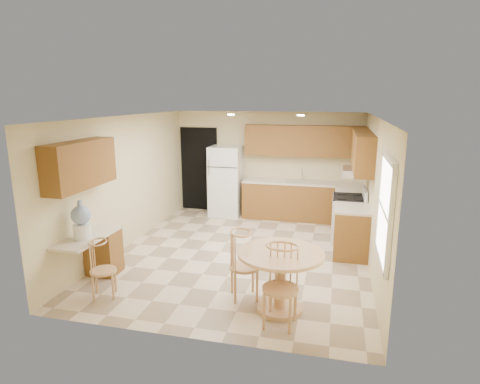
% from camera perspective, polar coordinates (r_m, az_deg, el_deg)
% --- Properties ---
extents(floor, '(5.50, 5.50, 0.00)m').
position_cam_1_polar(floor, '(7.51, 0.19, -8.77)').
color(floor, beige).
rests_on(floor, ground).
extents(ceiling, '(4.50, 5.50, 0.02)m').
position_cam_1_polar(ceiling, '(6.97, 0.21, 10.64)').
color(ceiling, white).
rests_on(ceiling, wall_back).
extents(wall_back, '(4.50, 0.02, 2.50)m').
position_cam_1_polar(wall_back, '(9.79, 3.93, 4.01)').
color(wall_back, '#CBBC89').
rests_on(wall_back, floor).
extents(wall_front, '(4.50, 0.02, 2.50)m').
position_cam_1_polar(wall_front, '(4.61, -7.78, -6.77)').
color(wall_front, '#CBBC89').
rests_on(wall_front, floor).
extents(wall_left, '(0.02, 5.50, 2.50)m').
position_cam_1_polar(wall_left, '(7.95, -15.79, 1.38)').
color(wall_left, '#CBBC89').
rests_on(wall_left, floor).
extents(wall_right, '(0.02, 5.50, 2.50)m').
position_cam_1_polar(wall_right, '(6.98, 18.47, -0.41)').
color(wall_right, '#CBBC89').
rests_on(wall_right, floor).
extents(doorway, '(0.90, 0.02, 2.10)m').
position_cam_1_polar(doorway, '(10.24, -5.82, 3.25)').
color(doorway, black).
rests_on(doorway, floor).
extents(base_cab_back, '(2.75, 0.60, 0.87)m').
position_cam_1_polar(base_cab_back, '(9.56, 8.72, -1.33)').
color(base_cab_back, brown).
rests_on(base_cab_back, floor).
extents(counter_back, '(2.75, 0.63, 0.04)m').
position_cam_1_polar(counter_back, '(9.45, 8.82, 1.34)').
color(counter_back, beige).
rests_on(counter_back, base_cab_back).
extents(base_cab_right_a, '(0.60, 0.59, 0.87)m').
position_cam_1_polar(base_cab_right_a, '(8.96, 15.25, -2.64)').
color(base_cab_right_a, brown).
rests_on(base_cab_right_a, floor).
extents(counter_right_a, '(0.63, 0.59, 0.04)m').
position_cam_1_polar(counter_right_a, '(8.85, 15.43, 0.19)').
color(counter_right_a, beige).
rests_on(counter_right_a, base_cab_right_a).
extents(base_cab_right_b, '(0.60, 0.80, 0.87)m').
position_cam_1_polar(base_cab_right_b, '(7.57, 15.51, -5.59)').
color(base_cab_right_b, brown).
rests_on(base_cab_right_b, floor).
extents(counter_right_b, '(0.63, 0.80, 0.04)m').
position_cam_1_polar(counter_right_b, '(7.44, 15.72, -2.27)').
color(counter_right_b, beige).
rests_on(counter_right_b, base_cab_right_b).
extents(upper_cab_back, '(2.75, 0.33, 0.70)m').
position_cam_1_polar(upper_cab_back, '(9.44, 9.10, 7.21)').
color(upper_cab_back, brown).
rests_on(upper_cab_back, wall_back).
extents(upper_cab_right, '(0.33, 2.42, 0.70)m').
position_cam_1_polar(upper_cab_right, '(8.06, 16.93, 5.79)').
color(upper_cab_right, brown).
rests_on(upper_cab_right, wall_right).
extents(upper_cab_left, '(0.33, 1.40, 0.70)m').
position_cam_1_polar(upper_cab_left, '(6.43, -21.74, 3.65)').
color(upper_cab_left, brown).
rests_on(upper_cab_left, wall_left).
extents(sink, '(0.78, 0.44, 0.01)m').
position_cam_1_polar(sink, '(9.45, 8.67, 1.48)').
color(sink, silver).
rests_on(sink, counter_back).
extents(range_hood, '(0.50, 0.76, 0.14)m').
position_cam_1_polar(range_hood, '(8.09, 16.14, 2.78)').
color(range_hood, silver).
rests_on(range_hood, upper_cab_right).
extents(desk_pedestal, '(0.48, 0.42, 0.72)m').
position_cam_1_polar(desk_pedestal, '(6.99, -18.80, -8.08)').
color(desk_pedestal, brown).
rests_on(desk_pedestal, floor).
extents(desk_top, '(0.50, 1.20, 0.04)m').
position_cam_1_polar(desk_top, '(6.56, -20.81, -6.02)').
color(desk_top, beige).
rests_on(desk_top, desk_pedestal).
extents(window, '(0.06, 1.12, 1.30)m').
position_cam_1_polar(window, '(5.14, 20.03, -2.44)').
color(window, white).
rests_on(window, wall_right).
extents(can_light_a, '(0.14, 0.14, 0.02)m').
position_cam_1_polar(can_light_a, '(8.26, -1.28, 10.95)').
color(can_light_a, white).
rests_on(can_light_a, ceiling).
extents(can_light_b, '(0.14, 0.14, 0.02)m').
position_cam_1_polar(can_light_b, '(8.01, 8.62, 10.73)').
color(can_light_b, white).
rests_on(can_light_b, ceiling).
extents(refrigerator, '(0.75, 0.73, 1.69)m').
position_cam_1_polar(refrigerator, '(9.73, -1.99, 1.56)').
color(refrigerator, white).
rests_on(refrigerator, floor).
extents(stove, '(0.65, 0.76, 1.09)m').
position_cam_1_polar(stove, '(8.30, 15.20, -3.65)').
color(stove, white).
rests_on(stove, floor).
extents(dining_table, '(1.14, 1.14, 0.85)m').
position_cam_1_polar(dining_table, '(5.46, 5.76, -11.33)').
color(dining_table, tan).
rests_on(dining_table, floor).
extents(chair_table_a, '(0.44, 0.57, 0.99)m').
position_cam_1_polar(chair_table_a, '(5.67, 0.40, -9.73)').
color(chair_table_a, tan).
rests_on(chair_table_a, floor).
extents(chair_table_b, '(0.46, 0.46, 1.04)m').
position_cam_1_polar(chair_table_b, '(5.01, 5.64, -12.64)').
color(chair_table_b, tan).
rests_on(chair_table_b, floor).
extents(chair_desk, '(0.37, 0.48, 0.84)m').
position_cam_1_polar(chair_desk, '(6.07, -19.34, -9.85)').
color(chair_desk, tan).
rests_on(chair_desk, floor).
extents(water_crock, '(0.28, 0.28, 0.59)m').
position_cam_1_polar(water_crock, '(6.38, -21.63, -3.93)').
color(water_crock, white).
rests_on(water_crock, desk_top).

